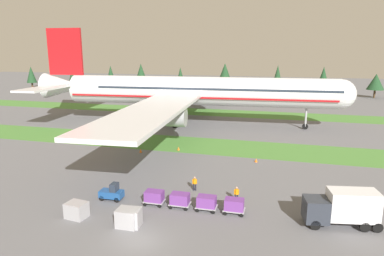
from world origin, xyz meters
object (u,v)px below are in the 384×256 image
(taxiway_marker_0, at_px, (256,160))
(cargo_dolly_third, at_px, (207,202))
(cargo_dolly_lead, at_px, (154,196))
(taxiway_marker_1, at_px, (178,149))
(ground_crew_loader, at_px, (195,183))
(uld_container_2, at_px, (130,217))
(catering_truck, at_px, (342,207))
(airliner, at_px, (188,91))
(uld_container_1, at_px, (128,218))
(cargo_dolly_second, at_px, (180,199))
(taxiway_marker_2, at_px, (141,151))
(cargo_dolly_fourth, at_px, (234,205))
(ground_crew_marshaller, at_px, (236,193))
(baggage_tug, at_px, (112,193))
(uld_container_0, at_px, (77,210))

(taxiway_marker_0, bearing_deg, cargo_dolly_third, -101.86)
(cargo_dolly_lead, distance_m, taxiway_marker_1, 21.06)
(ground_crew_loader, bearing_deg, cargo_dolly_third, 105.32)
(uld_container_2, bearing_deg, catering_truck, 15.11)
(airliner, height_order, cargo_dolly_third, airliner)
(ground_crew_loader, bearing_deg, uld_container_1, 55.65)
(cargo_dolly_second, xyz_separation_m, taxiway_marker_0, (6.59, 17.64, -0.64))
(taxiway_marker_2, bearing_deg, airliner, 86.25)
(airliner, distance_m, cargo_dolly_fourth, 44.52)
(ground_crew_marshaller, height_order, uld_container_2, ground_crew_marshaller)
(cargo_dolly_third, xyz_separation_m, ground_crew_marshaller, (2.73, 2.94, 0.03))
(cargo_dolly_fourth, xyz_separation_m, ground_crew_marshaller, (-0.17, 2.89, 0.03))
(ground_crew_loader, height_order, uld_container_1, uld_container_1)
(airliner, bearing_deg, baggage_tug, -0.15)
(catering_truck, distance_m, taxiway_marker_2, 33.28)
(uld_container_2, bearing_deg, uld_container_0, 178.06)
(baggage_tug, xyz_separation_m, uld_container_2, (4.50, -4.96, 0.05))
(cargo_dolly_lead, relative_size, catering_truck, 0.31)
(uld_container_2, bearing_deg, taxiway_marker_1, 96.93)
(taxiway_marker_1, bearing_deg, cargo_dolly_lead, -79.99)
(baggage_tug, relative_size, cargo_dolly_third, 1.18)
(ground_crew_loader, bearing_deg, taxiway_marker_0, -128.50)
(airliner, xyz_separation_m, taxiway_marker_2, (-1.52, -23.17, -7.33))
(airliner, height_order, taxiway_marker_2, airliner)
(ground_crew_loader, height_order, uld_container_2, ground_crew_loader)
(uld_container_2, relative_size, taxiway_marker_2, 3.13)
(taxiway_marker_1, bearing_deg, airliner, 101.38)
(cargo_dolly_fourth, distance_m, taxiway_marker_0, 17.57)
(cargo_dolly_second, relative_size, catering_truck, 0.31)
(uld_container_2, bearing_deg, baggage_tug, 132.22)
(cargo_dolly_lead, distance_m, cargo_dolly_third, 5.80)
(uld_container_1, bearing_deg, ground_crew_marshaller, 41.66)
(baggage_tug, relative_size, taxiway_marker_1, 4.73)
(taxiway_marker_2, bearing_deg, ground_crew_loader, -45.97)
(ground_crew_marshaller, xyz_separation_m, ground_crew_loader, (-5.25, 1.81, 0.00))
(uld_container_0, relative_size, uld_container_1, 1.00)
(cargo_dolly_lead, xyz_separation_m, cargo_dolly_third, (5.80, 0.10, 0.00))
(taxiway_marker_2, bearing_deg, ground_crew_marshaller, -39.71)
(cargo_dolly_fourth, bearing_deg, ground_crew_marshaller, 2.38)
(taxiway_marker_2, bearing_deg, cargo_dolly_third, -49.63)
(ground_crew_marshaller, distance_m, taxiway_marker_0, 14.70)
(cargo_dolly_fourth, height_order, uld_container_0, uld_container_0)
(catering_truck, bearing_deg, taxiway_marker_2, 47.99)
(cargo_dolly_fourth, height_order, ground_crew_loader, ground_crew_loader)
(cargo_dolly_fourth, bearing_deg, cargo_dolly_second, 90.00)
(cargo_dolly_fourth, relative_size, ground_crew_marshaller, 1.28)
(cargo_dolly_third, xyz_separation_m, taxiway_marker_0, (3.69, 17.59, -0.64))
(cargo_dolly_lead, height_order, uld_container_0, uld_container_0)
(catering_truck, height_order, uld_container_0, catering_truck)
(ground_crew_loader, bearing_deg, uld_container_2, 56.30)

